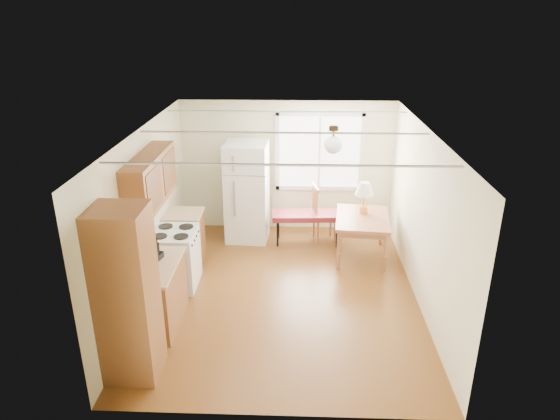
{
  "coord_description": "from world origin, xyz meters",
  "views": [
    {
      "loc": [
        0.19,
        -6.61,
        4.02
      ],
      "look_at": [
        -0.07,
        0.52,
        1.15
      ],
      "focal_mm": 32.0,
      "sensor_mm": 36.0,
      "label": 1
    }
  ],
  "objects_px": {
    "chair": "(320,210)",
    "dining_table": "(362,223)",
    "bench": "(307,216)",
    "refrigerator": "(247,192)"
  },
  "relations": [
    {
      "from": "bench",
      "to": "chair",
      "type": "relative_size",
      "value": 1.21
    },
    {
      "from": "chair",
      "to": "dining_table",
      "type": "bearing_deg",
      "value": -52.07
    },
    {
      "from": "refrigerator",
      "to": "bench",
      "type": "relative_size",
      "value": 1.4
    },
    {
      "from": "refrigerator",
      "to": "dining_table",
      "type": "bearing_deg",
      "value": -16.11
    },
    {
      "from": "refrigerator",
      "to": "bench",
      "type": "height_order",
      "value": "refrigerator"
    },
    {
      "from": "bench",
      "to": "chair",
      "type": "bearing_deg",
      "value": 19.21
    },
    {
      "from": "refrigerator",
      "to": "dining_table",
      "type": "xyz_separation_m",
      "value": [
        2.04,
        -0.7,
        -0.28
      ]
    },
    {
      "from": "bench",
      "to": "dining_table",
      "type": "bearing_deg",
      "value": -32.24
    },
    {
      "from": "refrigerator",
      "to": "bench",
      "type": "xyz_separation_m",
      "value": [
        1.11,
        -0.19,
        -0.39
      ]
    },
    {
      "from": "bench",
      "to": "dining_table",
      "type": "distance_m",
      "value": 1.07
    }
  ]
}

